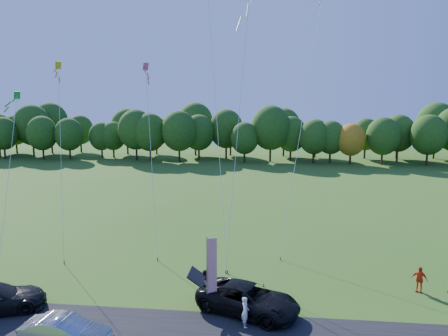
# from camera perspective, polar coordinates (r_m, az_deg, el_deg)

# --- Properties ---
(ground) EXTENTS (160.00, 160.00, 0.00)m
(ground) POSITION_cam_1_polar(r_m,az_deg,el_deg) (26.58, -1.47, -17.30)
(ground) COLOR #295616
(tree_line) EXTENTS (116.00, 12.00, 10.00)m
(tree_line) POSITION_cam_1_polar(r_m,az_deg,el_deg) (79.45, 3.82, 0.93)
(tree_line) COLOR #1E4711
(tree_line) RESTS_ON ground
(black_suv) EXTENTS (6.38, 4.71, 1.61)m
(black_suv) POSITION_cam_1_polar(r_m,az_deg,el_deg) (25.32, 3.20, -16.72)
(black_suv) COLOR black
(black_suv) RESTS_ON ground
(silver_sedan) EXTENTS (4.53, 2.00, 1.45)m
(silver_sedan) POSITION_cam_1_polar(r_m,az_deg,el_deg) (23.68, -20.02, -19.54)
(silver_sedan) COLOR #A5A5AA
(silver_sedan) RESTS_ON ground
(person_tailgate_a) EXTENTS (0.50, 0.66, 1.64)m
(person_tailgate_a) POSITION_cam_1_polar(r_m,az_deg,el_deg) (24.00, 2.79, -18.25)
(person_tailgate_a) COLOR white
(person_tailgate_a) RESTS_ON ground
(person_tailgate_b) EXTENTS (0.79, 0.99, 1.94)m
(person_tailgate_b) POSITION_cam_1_polar(r_m,az_deg,el_deg) (26.43, -2.32, -15.13)
(person_tailgate_b) COLOR gray
(person_tailgate_b) RESTS_ON ground
(person_east) EXTENTS (1.02, 0.80, 1.62)m
(person_east) POSITION_cam_1_polar(r_m,az_deg,el_deg) (30.14, 24.15, -13.12)
(person_east) COLOR red
(person_east) RESTS_ON ground
(feather_flag) EXTENTS (0.56, 0.27, 4.46)m
(feather_flag) POSITION_cam_1_polar(r_m,az_deg,el_deg) (24.45, -1.72, -12.73)
(feather_flag) COLOR #999999
(feather_flag) RESTS_ON ground
(kite_delta_blue) EXTENTS (4.62, 11.93, 26.87)m
(kite_delta_blue) POSITION_cam_1_polar(r_m,az_deg,el_deg) (33.75, -1.32, 11.36)
(kite_delta_blue) COLOR #4C3F33
(kite_delta_blue) RESTS_ON ground
(kite_parafoil_orange) EXTENTS (5.35, 11.54, 23.15)m
(kite_parafoil_orange) POSITION_cam_1_polar(r_m,az_deg,el_deg) (36.34, 10.56, 8.56)
(kite_parafoil_orange) COLOR #4C3F33
(kite_parafoil_orange) RESTS_ON ground
(kite_delta_red) EXTENTS (2.36, 9.41, 21.46)m
(kite_delta_red) POSITION_cam_1_polar(r_m,az_deg,el_deg) (32.52, 2.06, 7.76)
(kite_delta_red) COLOR #4C3F33
(kite_delta_red) RESTS_ON ground
(kite_diamond_yellow) EXTENTS (3.20, 6.81, 14.93)m
(kite_diamond_yellow) POSITION_cam_1_polar(r_m,az_deg,el_deg) (35.71, -20.53, 1.39)
(kite_diamond_yellow) COLOR #4C3F33
(kite_diamond_yellow) RESTS_ON ground
(kite_diamond_green) EXTENTS (2.05, 6.93, 12.51)m
(kite_diamond_green) POSITION_cam_1_polar(r_m,az_deg,el_deg) (34.42, -26.38, -1.30)
(kite_diamond_green) COLOR #4C3F33
(kite_diamond_green) RESTS_ON ground
(kite_diamond_pink) EXTENTS (2.69, 6.37, 14.84)m
(kite_diamond_pink) POSITION_cam_1_polar(r_m,az_deg,el_deg) (34.16, -9.49, 1.47)
(kite_diamond_pink) COLOR #4C3F33
(kite_diamond_pink) RESTS_ON ground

